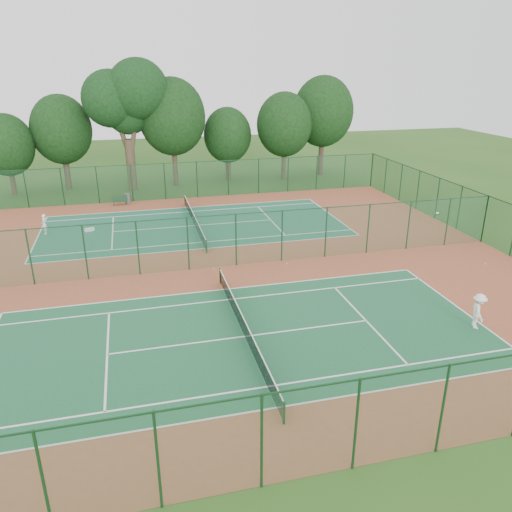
# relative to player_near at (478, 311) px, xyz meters

# --- Properties ---
(ground) EXTENTS (120.00, 120.00, 0.00)m
(ground) POSITION_rel_player_near_xyz_m (-11.38, 10.98, -0.93)
(ground) COLOR #2B5219
(ground) RESTS_ON ground
(red_pad) EXTENTS (40.00, 36.00, 0.01)m
(red_pad) POSITION_rel_player_near_xyz_m (-11.38, 10.98, -0.93)
(red_pad) COLOR brown
(red_pad) RESTS_ON ground
(court_near) EXTENTS (23.77, 10.97, 0.01)m
(court_near) POSITION_rel_player_near_xyz_m (-11.38, 1.98, -0.92)
(court_near) COLOR #1C5B37
(court_near) RESTS_ON red_pad
(court_far) EXTENTS (23.77, 10.97, 0.01)m
(court_far) POSITION_rel_player_near_xyz_m (-11.38, 19.98, -0.92)
(court_far) COLOR #1E5F43
(court_far) RESTS_ON red_pad
(fence_north) EXTENTS (40.00, 0.09, 3.50)m
(fence_north) POSITION_rel_player_near_xyz_m (-11.38, 28.98, 0.83)
(fence_north) COLOR #18482A
(fence_north) RESTS_ON ground
(fence_south) EXTENTS (40.00, 0.09, 3.50)m
(fence_south) POSITION_rel_player_near_xyz_m (-11.38, -7.02, 0.83)
(fence_south) COLOR #174624
(fence_south) RESTS_ON ground
(fence_east) EXTENTS (0.09, 36.00, 3.50)m
(fence_east) POSITION_rel_player_near_xyz_m (8.62, 10.98, 0.83)
(fence_east) COLOR #1B5332
(fence_east) RESTS_ON ground
(fence_divider) EXTENTS (40.00, 0.09, 3.50)m
(fence_divider) POSITION_rel_player_near_xyz_m (-11.38, 10.98, 0.83)
(fence_divider) COLOR #194D2C
(fence_divider) RESTS_ON ground
(tennis_net_near) EXTENTS (0.10, 12.90, 0.97)m
(tennis_net_near) POSITION_rel_player_near_xyz_m (-11.38, 1.98, -0.39)
(tennis_net_near) COLOR black
(tennis_net_near) RESTS_ON ground
(tennis_net_far) EXTENTS (0.10, 12.90, 0.97)m
(tennis_net_far) POSITION_rel_player_near_xyz_m (-11.38, 19.98, -0.39)
(tennis_net_far) COLOR #153920
(tennis_net_far) RESTS_ON ground
(player_near) EXTENTS (1.05, 1.34, 1.82)m
(player_near) POSITION_rel_player_near_xyz_m (0.00, 0.00, 0.00)
(player_near) COLOR white
(player_near) RESTS_ON court_near
(player_far) EXTENTS (0.42, 0.60, 1.56)m
(player_far) POSITION_rel_player_near_xyz_m (-22.77, 20.72, -0.13)
(player_far) COLOR white
(player_far) RESTS_ON court_far
(trash_bin) EXTENTS (0.66, 0.66, 0.93)m
(trash_bin) POSITION_rel_player_near_xyz_m (-16.49, 28.36, -0.46)
(trash_bin) COLOR slate
(trash_bin) RESTS_ON red_pad
(bench) EXTENTS (1.42, 0.47, 0.87)m
(bench) POSITION_rel_player_near_xyz_m (-17.21, 27.84, -0.47)
(bench) COLOR #12351E
(bench) RESTS_ON red_pad
(kit_bag) EXTENTS (0.76, 0.51, 0.27)m
(kit_bag) POSITION_rel_player_near_xyz_m (-19.54, 20.58, -0.79)
(kit_bag) COLOR white
(kit_bag) RESTS_ON red_pad
(stray_ball_a) EXTENTS (0.07, 0.07, 0.07)m
(stray_ball_a) POSITION_rel_player_near_xyz_m (-6.58, 10.30, -0.89)
(stray_ball_a) COLOR #D9F238
(stray_ball_a) RESTS_ON red_pad
(stray_ball_b) EXTENTS (0.07, 0.07, 0.07)m
(stray_ball_b) POSITION_rel_player_near_xyz_m (-9.15, 10.56, -0.89)
(stray_ball_b) COLOR gold
(stray_ball_b) RESTS_ON red_pad
(stray_ball_c) EXTENTS (0.06, 0.06, 0.06)m
(stray_ball_c) POSITION_rel_player_near_xyz_m (-11.41, 10.59, -0.89)
(stray_ball_c) COLOR #EFF238
(stray_ball_c) RESTS_ON red_pad
(big_tree) EXTENTS (8.35, 6.11, 12.83)m
(big_tree) POSITION_rel_player_near_xyz_m (-15.80, 33.81, 8.15)
(big_tree) COLOR #3D2F21
(big_tree) RESTS_ON ground
(evergreen_row) EXTENTS (39.00, 5.00, 12.00)m
(evergreen_row) POSITION_rel_player_near_xyz_m (-10.88, 35.23, -0.93)
(evergreen_row) COLOR black
(evergreen_row) RESTS_ON ground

